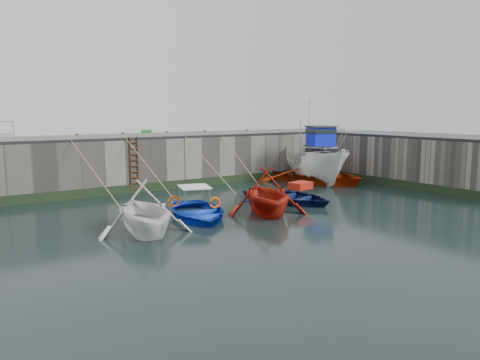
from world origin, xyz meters
TOP-DOWN VIEW (x-y plane):
  - ground at (0.00, 0.00)m, footprint 120.00×120.00m
  - quay_back at (0.00, 12.50)m, footprint 30.00×5.00m
  - quay_right at (14.50, 2.50)m, footprint 5.00×15.00m
  - road_back at (0.00, 12.50)m, footprint 30.00×5.00m
  - road_right at (14.50, 2.50)m, footprint 5.00×15.00m
  - kerb_back at (0.00, 10.15)m, footprint 30.00×0.30m
  - algae_back at (0.00, 9.96)m, footprint 30.00×0.08m
  - algae_right at (11.96, 2.50)m, footprint 0.08×15.00m
  - ladder at (-2.00, 9.91)m, footprint 0.51×0.08m
  - boat_near_white at (-5.03, 1.33)m, footprint 4.51×5.02m
  - boat_near_white_rope at (-5.03, 6.91)m, footprint 0.04×6.70m
  - boat_near_blue at (-2.02, 2.60)m, footprint 4.58×5.51m
  - boat_near_blue_rope at (-2.02, 7.55)m, footprint 0.04×5.55m
  - boat_near_blacktrim at (0.96, 1.48)m, footprint 5.46×5.78m
  - boat_near_blacktrim_rope at (0.96, 6.99)m, footprint 0.04×6.55m
  - boat_near_navy at (3.55, 3.09)m, footprint 4.61×5.73m
  - boat_near_navy_rope at (3.55, 7.80)m, footprint 0.04×5.12m
  - boat_far_white at (9.44, 7.26)m, footprint 4.82×7.64m
  - boat_far_orange at (9.50, 7.50)m, footprint 6.28×8.05m
  - fish_crate at (-0.52, 11.64)m, footprint 0.68×0.58m
  - bollard_a at (-5.00, 10.25)m, footprint 0.18×0.18m
  - bollard_b at (-2.50, 10.25)m, footprint 0.18×0.18m
  - bollard_c at (0.20, 10.25)m, footprint 0.18×0.18m
  - bollard_d at (2.80, 10.25)m, footprint 0.18×0.18m
  - bollard_e at (6.00, 10.25)m, footprint 0.18×0.18m

SIDE VIEW (x-z plane):
  - ground at x=0.00m, z-range 0.00..0.00m
  - boat_near_white at x=-5.03m, z-range -1.18..1.18m
  - boat_near_white_rope at x=-5.03m, z-range -1.55..1.55m
  - boat_near_blue at x=-2.02m, z-range -0.49..0.49m
  - boat_near_blue_rope at x=-2.02m, z-range -1.55..1.55m
  - boat_near_blacktrim at x=0.96m, z-range -1.20..1.20m
  - boat_near_blacktrim_rope at x=0.96m, z-range -1.55..1.55m
  - boat_near_navy at x=3.55m, z-range -0.53..0.53m
  - boat_near_navy_rope at x=3.55m, z-range -1.55..1.55m
  - algae_back at x=0.00m, z-range 0.00..0.50m
  - algae_right at x=11.96m, z-range 0.00..0.50m
  - boat_far_orange at x=9.50m, z-range -1.77..2.75m
  - boat_far_white at x=9.44m, z-range -1.72..4.04m
  - quay_back at x=0.00m, z-range 0.00..3.00m
  - quay_right at x=14.50m, z-range 0.00..3.00m
  - ladder at x=-2.00m, z-range -0.01..3.19m
  - road_back at x=0.00m, z-range 3.00..3.16m
  - road_right at x=14.50m, z-range 3.00..3.16m
  - kerb_back at x=0.00m, z-range 3.16..3.36m
  - bollard_a at x=-5.00m, z-range 3.16..3.44m
  - bollard_b at x=-2.50m, z-range 3.16..3.44m
  - bollard_c at x=0.20m, z-range 3.16..3.44m
  - bollard_d at x=2.80m, z-range 3.16..3.44m
  - bollard_e at x=6.00m, z-range 3.16..3.44m
  - fish_crate at x=-0.52m, z-range 3.16..3.49m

